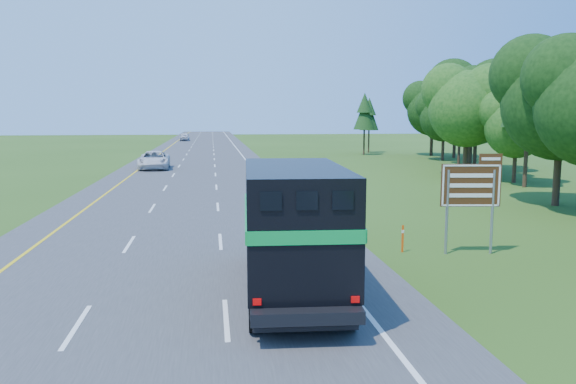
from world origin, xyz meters
name	(u,v)px	position (x,y,z in m)	size (l,w,h in m)	color
ground	(143,358)	(0.00, 0.00, 0.00)	(300.00, 300.00, 0.00)	#2B4A13
road	(198,164)	(0.00, 50.00, 0.02)	(15.00, 260.00, 0.04)	#38383A
lane_markings	(198,163)	(0.00, 50.00, 0.04)	(11.15, 260.00, 0.01)	yellow
tree_wall_right	(524,105)	(26.00, 30.00, 6.00)	(16.00, 100.00, 12.00)	#143F11
horse_truck	(292,225)	(3.81, 3.94, 2.05)	(3.12, 8.64, 3.76)	black
white_suv	(154,160)	(-4.07, 44.28, 0.91)	(2.87, 6.23, 1.73)	silver
far_car	(185,137)	(-4.07, 108.06, 0.86)	(1.94, 4.81, 1.64)	silver
exit_sign	(472,189)	(11.12, 7.79, 2.46)	(2.23, 0.36, 3.79)	gray
delineator	(403,238)	(8.70, 8.37, 0.56)	(0.09, 0.05, 1.05)	#F74A0D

